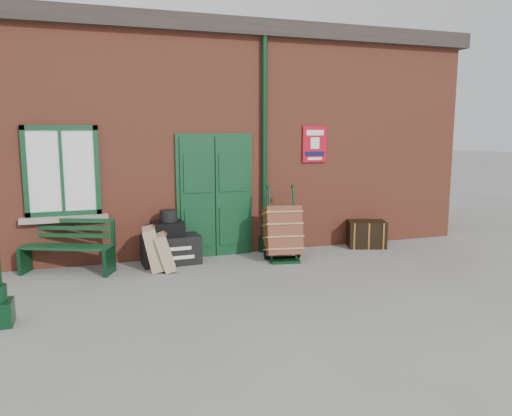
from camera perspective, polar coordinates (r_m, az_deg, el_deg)
name	(u,v)px	position (r m, az deg, el deg)	size (l,w,h in m)	color
ground	(256,275)	(8.13, -0.02, -7.67)	(80.00, 80.00, 0.00)	gray
station_building	(205,137)	(11.16, -5.86, 8.04)	(10.30, 4.30, 4.36)	brown
bench	(69,245)	(8.75, -20.63, -3.98)	(1.53, 0.99, 0.91)	#103C1F
houdini_trunk	(171,249)	(8.90, -9.69, -4.69)	(1.00, 0.55, 0.50)	black
strongbox	(168,229)	(8.81, -10.07, -2.35)	(0.55, 0.40, 0.25)	black
hatbox	(169,216)	(8.80, -9.95, -0.88)	(0.30, 0.30, 0.20)	black
suitcase_back	(153,249)	(8.49, -11.68, -4.57)	(0.20, 0.51, 0.71)	tan
suitcase_front	(165,252)	(8.42, -10.36, -4.99)	(0.18, 0.46, 0.61)	tan
porter_trolley	(283,232)	(8.99, 3.07, -2.76)	(0.74, 0.78, 1.31)	black
dark_trunk	(366,234)	(10.22, 12.51, -2.92)	(0.73, 0.48, 0.53)	black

